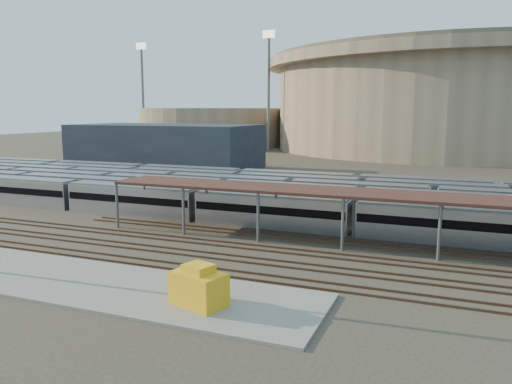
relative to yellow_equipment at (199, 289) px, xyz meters
name	(u,v)px	position (x,y,z in m)	size (l,w,h in m)	color
ground	(173,237)	(-11.68, 16.02, -1.33)	(420.00, 420.00, 0.00)	#383026
apron	(24,272)	(-16.68, 1.02, -1.23)	(50.00, 9.00, 0.20)	gray
subway_trains	(241,193)	(-11.84, 34.52, 0.47)	(123.11, 23.90, 3.60)	silver
inspection_shed	(394,197)	(10.32, 20.02, 3.66)	(60.30, 6.00, 5.30)	#5C5B61
empty_tracks	(146,248)	(-11.68, 11.02, -1.24)	(170.00, 9.62, 0.18)	#4C3323
stadium	(451,101)	(13.32, 156.02, 15.14)	(124.00, 124.00, 32.50)	gray
secondary_arena	(214,127)	(-71.68, 146.02, 5.67)	(56.00, 56.00, 14.00)	gray
service_building	(165,146)	(-46.68, 71.02, 3.67)	(42.00, 20.00, 10.00)	#1E232D
floodlight_0	(269,87)	(-41.68, 126.02, 19.32)	(4.00, 1.00, 38.40)	#5C5B61
floodlight_1	(143,91)	(-96.68, 136.02, 19.32)	(4.00, 1.00, 38.40)	#5C5B61
floodlight_3	(359,92)	(-21.68, 176.02, 19.32)	(4.00, 1.00, 38.40)	#5C5B61
yellow_equipment	(199,289)	(0.00, 0.00, 0.00)	(3.61, 2.25, 2.25)	gold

